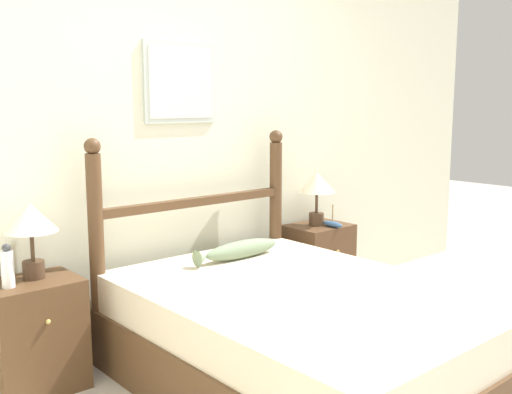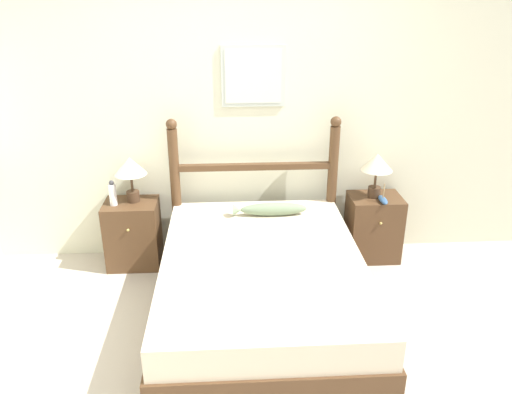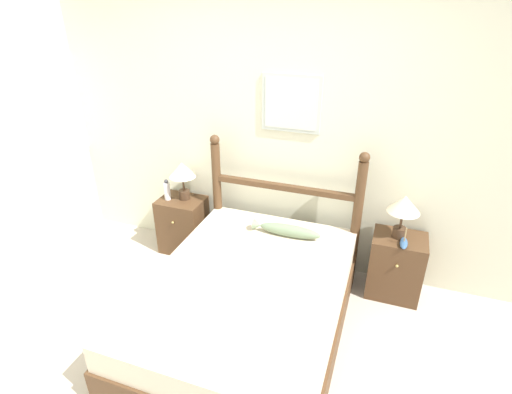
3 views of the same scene
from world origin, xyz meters
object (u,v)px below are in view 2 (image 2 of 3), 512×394
object	(u,v)px
table_lamp_right	(377,165)
bottle	(113,194)
nightstand_left	(133,234)
bed	(262,289)
nightstand_right	(373,227)
model_boat	(383,200)
table_lamp_left	(130,169)
fish_pillow	(270,209)

from	to	relation	value
table_lamp_right	bottle	size ratio (longest dim) A/B	1.78
nightstand_left	table_lamp_right	world-z (taller)	table_lamp_right
bed	nightstand_right	bearing A→B (deg)	39.99
nightstand_left	model_boat	distance (m)	2.10
model_boat	table_lamp_right	bearing A→B (deg)	110.45
nightstand_right	table_lamp_right	world-z (taller)	table_lamp_right
table_lamp_left	fish_pillow	world-z (taller)	table_lamp_left
table_lamp_left	fish_pillow	xyz separation A→B (m)	(1.11, -0.25, -0.27)
table_lamp_right	bed	bearing A→B (deg)	-139.27
table_lamp_right	nightstand_left	bearing A→B (deg)	-179.86
nightstand_right	model_boat	size ratio (longest dim) A/B	3.25
nightstand_right	table_lamp_left	xyz separation A→B (m)	(-2.03, 0.03, 0.57)
bed	fish_pillow	size ratio (longest dim) A/B	3.23
bed	nightstand_right	size ratio (longest dim) A/B	3.36
table_lamp_left	fish_pillow	bearing A→B (deg)	-12.68
nightstand_left	bottle	world-z (taller)	bottle
nightstand_left	fish_pillow	size ratio (longest dim) A/B	0.96
nightstand_left	table_lamp_left	bearing A→B (deg)	52.69
fish_pillow	bed	bearing A→B (deg)	-99.63
nightstand_left	bottle	xyz separation A→B (m)	(-0.12, -0.04, 0.38)
bed	nightstand_right	xyz separation A→B (m)	(1.03, 0.86, 0.03)
model_boat	fish_pillow	xyz separation A→B (m)	(-0.94, -0.11, -0.01)
table_lamp_right	bottle	distance (m)	2.16
table_lamp_left	table_lamp_right	bearing A→B (deg)	-0.77
bottle	model_boat	world-z (taller)	bottle
bottle	fish_pillow	world-z (taller)	bottle
fish_pillow	nightstand_right	bearing A→B (deg)	13.38
table_lamp_right	fish_pillow	distance (m)	0.96
table_lamp_left	model_boat	bearing A→B (deg)	-3.97
nightstand_left	table_lamp_right	xyz separation A→B (m)	(2.03, 0.00, 0.57)
model_boat	nightstand_right	bearing A→B (deg)	101.44
nightstand_left	fish_pillow	distance (m)	1.19
bed	nightstand_left	bearing A→B (deg)	140.01
bed	bottle	xyz separation A→B (m)	(-1.15, 0.82, 0.41)
bed	model_boat	xyz separation A→B (m)	(1.05, 0.75, 0.33)
nightstand_right	model_boat	distance (m)	0.33
nightstand_left	table_lamp_right	distance (m)	2.11
bottle	model_boat	size ratio (longest dim) A/B	1.21
bed	nightstand_left	world-z (taller)	nightstand_left
table_lamp_right	table_lamp_left	bearing A→B (deg)	179.23
table_lamp_left	table_lamp_right	xyz separation A→B (m)	(2.01, -0.03, 0.00)
nightstand_left	model_boat	bearing A→B (deg)	-3.05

